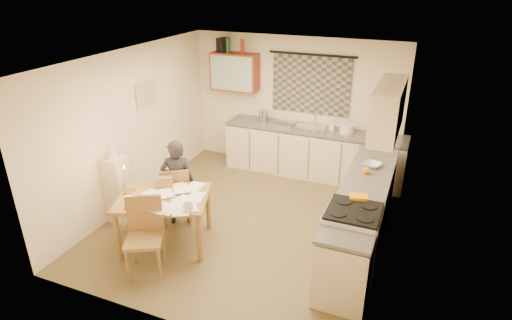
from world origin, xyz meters
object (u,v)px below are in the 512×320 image
at_px(stove, 350,245).
at_px(dining_table, 165,220).
at_px(person, 178,183).
at_px(shelf_stand, 117,189).
at_px(counter_right, 361,217).
at_px(counter_back, 313,153).
at_px(chair_far, 177,204).

distance_m(stove, dining_table, 2.53).
bearing_deg(stove, person, 172.32).
bearing_deg(shelf_stand, counter_right, 11.57).
xyz_separation_m(counter_back, stove, (1.22, -2.74, 0.05)).
bearing_deg(counter_right, shelf_stand, -168.43).
relative_size(stove, chair_far, 1.07).
relative_size(counter_back, chair_far, 3.53).
distance_m(counter_back, dining_table, 3.22).
xyz_separation_m(counter_back, chair_far, (-1.47, -2.38, -0.16)).
xyz_separation_m(counter_back, counter_right, (1.22, -1.95, -0.00)).
relative_size(counter_right, stove, 2.95).
bearing_deg(dining_table, person, 82.59).
bearing_deg(chair_far, shelf_stand, -12.94).
relative_size(counter_right, person, 2.19).
distance_m(dining_table, chair_far, 0.60).
distance_m(dining_table, shelf_stand, 1.06).
relative_size(counter_back, counter_right, 1.12).
bearing_deg(shelf_stand, person, 17.73).
bearing_deg(counter_back, counter_right, -57.90).
xyz_separation_m(counter_right, stove, (-0.00, -0.79, 0.05)).
bearing_deg(counter_back, person, -120.83).
bearing_deg(counter_right, stove, -90.00).
distance_m(stove, person, 2.67).
relative_size(counter_back, stove, 3.30).
relative_size(counter_back, dining_table, 2.29).
height_order(dining_table, shelf_stand, shelf_stand).
bearing_deg(chair_far, person, 139.31).
relative_size(counter_back, shelf_stand, 3.16).
height_order(chair_far, shelf_stand, shelf_stand).
distance_m(dining_table, person, 0.64).
bearing_deg(chair_far, counter_back, -153.87).
bearing_deg(chair_far, counter_right, 156.99).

